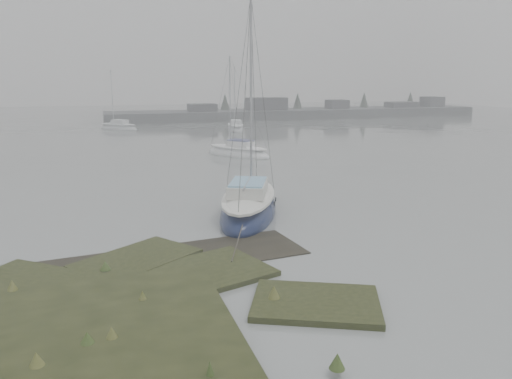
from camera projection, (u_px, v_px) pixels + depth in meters
name	position (u px, v px, depth m)	size (l,w,h in m)	color
ground	(161.00, 153.00, 42.13)	(160.00, 160.00, 0.00)	slate
far_shoreline	(305.00, 112.00, 79.56)	(60.00, 8.00, 4.15)	#4C4F51
sailboat_main	(249.00, 208.00, 23.19)	(5.28, 7.89, 10.62)	#0C1536
sailboat_white	(238.00, 153.00, 40.64)	(5.21, 6.08, 8.58)	white
sailboat_far_b	(236.00, 128.00, 60.47)	(2.89, 6.08, 8.23)	#A5A8AE
sailboat_far_c	(119.00, 128.00, 61.45)	(5.21, 5.21, 7.83)	silver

